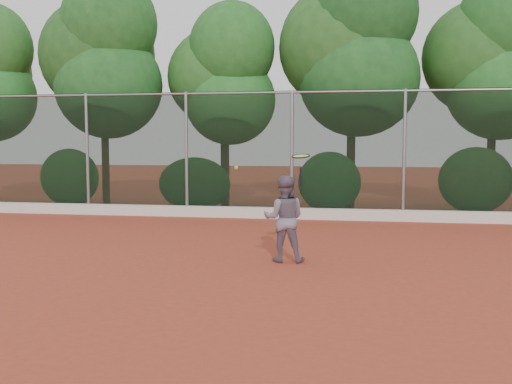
# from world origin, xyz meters

# --- Properties ---
(ground) EXTENTS (80.00, 80.00, 0.00)m
(ground) POSITION_xyz_m (0.00, 0.00, 0.00)
(ground) COLOR #A13B26
(ground) RESTS_ON ground
(concrete_curb) EXTENTS (24.00, 0.20, 0.30)m
(concrete_curb) POSITION_xyz_m (0.00, 6.82, 0.15)
(concrete_curb) COLOR silver
(concrete_curb) RESTS_ON ground
(tennis_player) EXTENTS (0.77, 0.61, 1.53)m
(tennis_player) POSITION_xyz_m (0.46, 1.26, 0.76)
(tennis_player) COLOR slate
(tennis_player) RESTS_ON ground
(chainlink_fence) EXTENTS (24.09, 0.09, 3.50)m
(chainlink_fence) POSITION_xyz_m (-0.00, 7.00, 1.86)
(chainlink_fence) COLOR black
(chainlink_fence) RESTS_ON ground
(foliage_backdrop) EXTENTS (23.70, 3.63, 7.55)m
(foliage_backdrop) POSITION_xyz_m (-0.55, 8.98, 4.40)
(foliage_backdrop) COLOR #46331B
(foliage_backdrop) RESTS_ON ground
(tennis_racket) EXTENTS (0.40, 0.40, 0.55)m
(tennis_racket) POSITION_xyz_m (0.76, 1.10, 1.83)
(tennis_racket) COLOR black
(tennis_racket) RESTS_ON ground
(tennis_ball_in_flight) EXTENTS (0.07, 0.07, 0.07)m
(tennis_ball_in_flight) POSITION_xyz_m (-0.41, 1.33, 1.65)
(tennis_ball_in_flight) COLOR #ABC52C
(tennis_ball_in_flight) RESTS_ON ground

